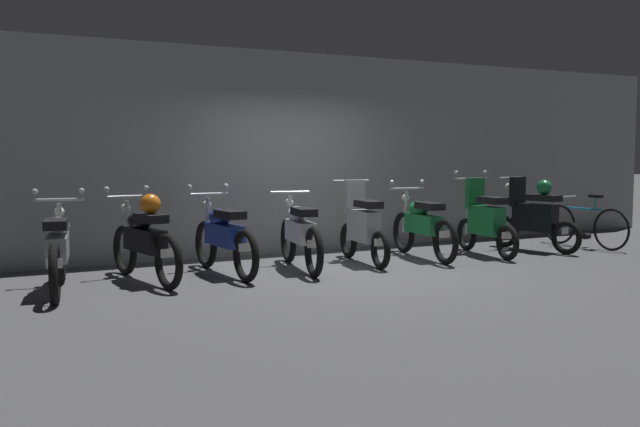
{
  "coord_description": "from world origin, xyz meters",
  "views": [
    {
      "loc": [
        -4.8,
        -8.24,
        1.57
      ],
      "look_at": [
        -0.24,
        0.32,
        0.75
      ],
      "focal_mm": 40.58,
      "sensor_mm": 36.0,
      "label": 1
    }
  ],
  "objects_px": {
    "motorbike_slot_1": "(145,239)",
    "bicycle": "(584,225)",
    "motorbike_slot_7": "(534,215)",
    "motorbike_slot_5": "(423,225)",
    "motorbike_slot_2": "(224,236)",
    "motorbike_slot_6": "(485,221)",
    "motorbike_slot_4": "(363,226)",
    "motorbike_slot_0": "(58,249)",
    "motorbike_slot_3": "(300,233)"
  },
  "relations": [
    {
      "from": "motorbike_slot_1",
      "to": "bicycle",
      "type": "relative_size",
      "value": 1.12
    },
    {
      "from": "motorbike_slot_1",
      "to": "motorbike_slot_7",
      "type": "bearing_deg",
      "value": -1.02
    },
    {
      "from": "motorbike_slot_5",
      "to": "bicycle",
      "type": "xyz_separation_m",
      "value": [
        3.12,
        -0.25,
        -0.13
      ]
    },
    {
      "from": "motorbike_slot_2",
      "to": "motorbike_slot_6",
      "type": "height_order",
      "value": "motorbike_slot_6"
    },
    {
      "from": "motorbike_slot_1",
      "to": "motorbike_slot_5",
      "type": "xyz_separation_m",
      "value": [
        4.16,
        0.04,
        -0.04
      ]
    },
    {
      "from": "motorbike_slot_6",
      "to": "motorbike_slot_7",
      "type": "relative_size",
      "value": 1.0
    },
    {
      "from": "bicycle",
      "to": "motorbike_slot_6",
      "type": "bearing_deg",
      "value": 178.09
    },
    {
      "from": "motorbike_slot_2",
      "to": "motorbike_slot_6",
      "type": "distance_m",
      "value": 4.17
    },
    {
      "from": "motorbike_slot_1",
      "to": "motorbike_slot_4",
      "type": "distance_m",
      "value": 3.12
    },
    {
      "from": "motorbike_slot_1",
      "to": "motorbike_slot_5",
      "type": "height_order",
      "value": "same"
    },
    {
      "from": "motorbike_slot_0",
      "to": "motorbike_slot_7",
      "type": "xyz_separation_m",
      "value": [
        7.26,
        0.1,
        0.07
      ]
    },
    {
      "from": "motorbike_slot_2",
      "to": "motorbike_slot_7",
      "type": "bearing_deg",
      "value": -1.99
    },
    {
      "from": "motorbike_slot_6",
      "to": "bicycle",
      "type": "height_order",
      "value": "motorbike_slot_6"
    },
    {
      "from": "motorbike_slot_3",
      "to": "motorbike_slot_4",
      "type": "height_order",
      "value": "motorbike_slot_4"
    },
    {
      "from": "motorbike_slot_0",
      "to": "motorbike_slot_1",
      "type": "xyz_separation_m",
      "value": [
        1.03,
        0.21,
        0.04
      ]
    },
    {
      "from": "motorbike_slot_0",
      "to": "motorbike_slot_6",
      "type": "relative_size",
      "value": 1.15
    },
    {
      "from": "motorbike_slot_2",
      "to": "motorbike_slot_6",
      "type": "bearing_deg",
      "value": -2.79
    },
    {
      "from": "motorbike_slot_1",
      "to": "motorbike_slot_2",
      "type": "height_order",
      "value": "same"
    },
    {
      "from": "motorbike_slot_4",
      "to": "motorbike_slot_7",
      "type": "relative_size",
      "value": 1.0
    },
    {
      "from": "motorbike_slot_3",
      "to": "motorbike_slot_7",
      "type": "distance_m",
      "value": 4.15
    },
    {
      "from": "motorbike_slot_4",
      "to": "motorbike_slot_5",
      "type": "bearing_deg",
      "value": -0.66
    },
    {
      "from": "motorbike_slot_1",
      "to": "motorbike_slot_2",
      "type": "bearing_deg",
      "value": 3.83
    },
    {
      "from": "bicycle",
      "to": "motorbike_slot_1",
      "type": "bearing_deg",
      "value": 178.41
    },
    {
      "from": "motorbike_slot_4",
      "to": "motorbike_slot_5",
      "type": "distance_m",
      "value": 1.04
    },
    {
      "from": "motorbike_slot_2",
      "to": "motorbike_slot_4",
      "type": "height_order",
      "value": "motorbike_slot_4"
    },
    {
      "from": "motorbike_slot_3",
      "to": "motorbike_slot_1",
      "type": "bearing_deg",
      "value": 179.14
    },
    {
      "from": "motorbike_slot_2",
      "to": "motorbike_slot_6",
      "type": "relative_size",
      "value": 1.17
    },
    {
      "from": "motorbike_slot_0",
      "to": "motorbike_slot_2",
      "type": "height_order",
      "value": "same"
    },
    {
      "from": "motorbike_slot_0",
      "to": "motorbike_slot_2",
      "type": "relative_size",
      "value": 0.99
    },
    {
      "from": "motorbike_slot_4",
      "to": "motorbike_slot_7",
      "type": "bearing_deg",
      "value": -3.06
    },
    {
      "from": "motorbike_slot_6",
      "to": "bicycle",
      "type": "bearing_deg",
      "value": -1.91
    },
    {
      "from": "motorbike_slot_6",
      "to": "motorbike_slot_1",
      "type": "bearing_deg",
      "value": 178.53
    },
    {
      "from": "motorbike_slot_0",
      "to": "motorbike_slot_5",
      "type": "height_order",
      "value": "same"
    },
    {
      "from": "motorbike_slot_1",
      "to": "motorbike_slot_6",
      "type": "distance_m",
      "value": 5.2
    },
    {
      "from": "motorbike_slot_5",
      "to": "bicycle",
      "type": "distance_m",
      "value": 3.13
    },
    {
      "from": "motorbike_slot_3",
      "to": "motorbike_slot_5",
      "type": "xyz_separation_m",
      "value": [
        2.08,
        0.07,
        0.0
      ]
    },
    {
      "from": "motorbike_slot_0",
      "to": "motorbike_slot_4",
      "type": "height_order",
      "value": "motorbike_slot_4"
    },
    {
      "from": "motorbike_slot_1",
      "to": "motorbike_slot_7",
      "type": "distance_m",
      "value": 6.23
    },
    {
      "from": "motorbike_slot_3",
      "to": "motorbike_slot_5",
      "type": "height_order",
      "value": "motorbike_slot_5"
    },
    {
      "from": "motorbike_slot_4",
      "to": "motorbike_slot_7",
      "type": "distance_m",
      "value": 3.11
    },
    {
      "from": "motorbike_slot_4",
      "to": "motorbike_slot_7",
      "type": "height_order",
      "value": "same"
    },
    {
      "from": "motorbike_slot_4",
      "to": "bicycle",
      "type": "relative_size",
      "value": 0.97
    },
    {
      "from": "motorbike_slot_1",
      "to": "bicycle",
      "type": "height_order",
      "value": "motorbike_slot_1"
    },
    {
      "from": "motorbike_slot_1",
      "to": "motorbike_slot_4",
      "type": "relative_size",
      "value": 1.16
    },
    {
      "from": "motorbike_slot_2",
      "to": "motorbike_slot_3",
      "type": "bearing_deg",
      "value": -5.52
    },
    {
      "from": "motorbike_slot_0",
      "to": "motorbike_slot_6",
      "type": "xyz_separation_m",
      "value": [
        6.23,
        0.08,
        0.04
      ]
    },
    {
      "from": "motorbike_slot_1",
      "to": "motorbike_slot_6",
      "type": "xyz_separation_m",
      "value": [
        5.2,
        -0.13,
        -0.0
      ]
    },
    {
      "from": "motorbike_slot_4",
      "to": "bicycle",
      "type": "bearing_deg",
      "value": -3.55
    },
    {
      "from": "motorbike_slot_5",
      "to": "bicycle",
      "type": "height_order",
      "value": "motorbike_slot_5"
    },
    {
      "from": "motorbike_slot_1",
      "to": "bicycle",
      "type": "distance_m",
      "value": 7.28
    }
  ]
}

